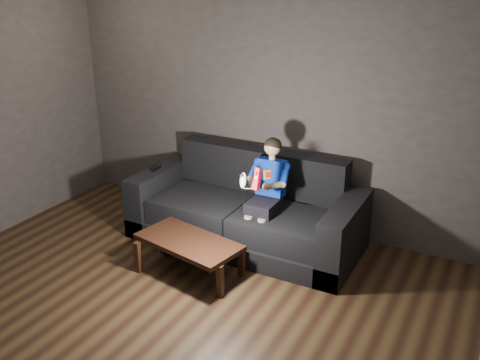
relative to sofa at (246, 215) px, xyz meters
The scene contains 8 objects.
floor 1.92m from the sofa, 91.45° to the right, with size 5.00×5.00×0.00m, color black.
back_wall 1.21m from the sofa, 94.49° to the left, with size 5.00×0.04×2.70m, color #373131.
sofa is the anchor object (origin of this frame).
child 0.52m from the sofa, 15.80° to the right, with size 0.42×0.52×1.04m.
wii_remote_red 0.88m from the sofa, 53.33° to the right, with size 0.07×0.09×0.22m.
nunchuk_white 0.80m from the sofa, 66.46° to the right, with size 0.08×0.11×0.16m.
wii_remote_black 1.16m from the sofa, behind, with size 0.06×0.16×0.03m.
coffee_table 0.89m from the sofa, 101.24° to the right, with size 1.09×0.69×0.37m.
Camera 1 is at (2.42, -2.74, 2.78)m, focal length 40.00 mm.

